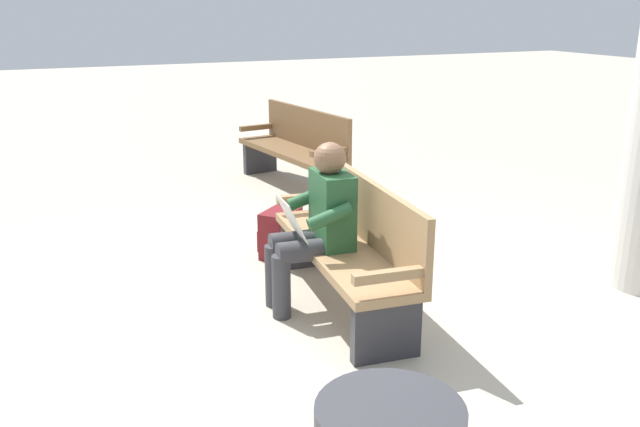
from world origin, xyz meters
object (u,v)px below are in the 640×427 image
object	(u,v)px
backpack	(280,234)
bench_far	(296,147)
bench_near	(351,244)
person_seated	(317,222)

from	to	relation	value
backpack	bench_far	distance (m)	2.34
bench_near	backpack	bearing A→B (deg)	11.63
bench_near	person_seated	xyz separation A→B (m)	(0.08, 0.23, 0.17)
bench_near	backpack	xyz separation A→B (m)	(1.12, 0.11, -0.26)
backpack	person_seated	bearing A→B (deg)	173.66
bench_near	bench_far	bearing A→B (deg)	-9.54
person_seated	backpack	distance (m)	1.13
person_seated	bench_far	distance (m)	3.33
person_seated	bench_near	bearing A→B (deg)	-103.45
backpack	bench_far	bearing A→B (deg)	-25.55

